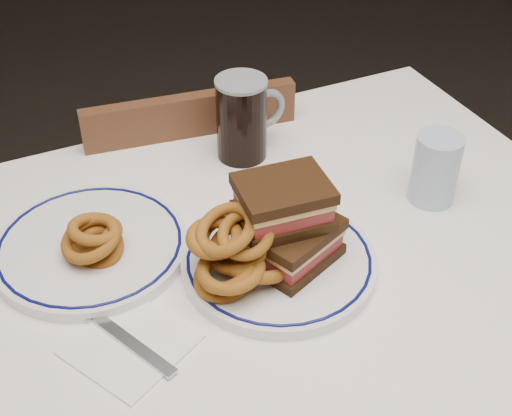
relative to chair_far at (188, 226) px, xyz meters
name	(u,v)px	position (x,y,z in m)	size (l,w,h in m)	color
dining_table	(209,343)	(-0.14, -0.48, 0.20)	(1.27, 0.87, 0.75)	white
chair_far	(188,226)	(0.00, 0.00, 0.00)	(0.43, 0.43, 0.83)	#402714
main_plate	(279,262)	(-0.03, -0.48, 0.31)	(0.27, 0.27, 0.02)	white
reuben_sandwich	(288,223)	(-0.02, -0.49, 0.38)	(0.15, 0.13, 0.12)	black
onion_rings_main	(233,252)	(-0.10, -0.49, 0.36)	(0.14, 0.14, 0.13)	brown
ketchup_ramekin	(252,217)	(-0.03, -0.41, 0.34)	(0.06, 0.06, 0.03)	silver
beer_mug	(243,117)	(0.04, -0.20, 0.37)	(0.13, 0.09, 0.14)	black
water_glass	(436,169)	(0.26, -0.44, 0.36)	(0.07, 0.07, 0.11)	#A9BFDB
far_plate	(91,247)	(-0.26, -0.34, 0.31)	(0.28, 0.28, 0.02)	white
onion_rings_far	(93,237)	(-0.26, -0.36, 0.34)	(0.09, 0.11, 0.08)	brown
napkin_fork	(129,343)	(-0.26, -0.53, 0.30)	(0.18, 0.19, 0.01)	white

